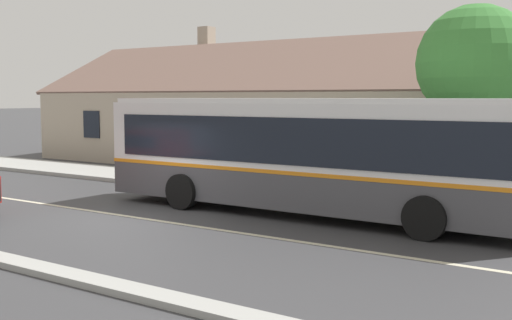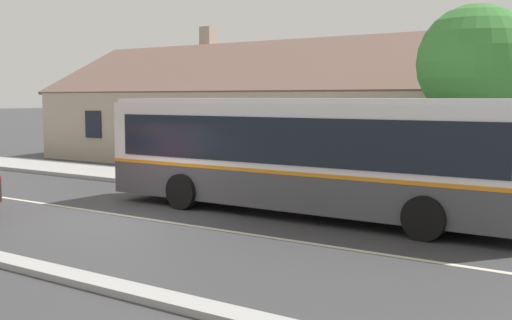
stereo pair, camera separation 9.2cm
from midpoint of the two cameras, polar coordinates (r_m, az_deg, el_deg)
name	(u,v)px [view 1 (the left image)]	position (r m, az deg, el deg)	size (l,w,h in m)	color
ground_plane	(134,217)	(17.15, -10.91, -5.02)	(300.00, 300.00, 0.00)	#38383A
sidewalk_far	(262,188)	(21.71, 0.45, -2.50)	(60.00, 3.00, 0.15)	#9E9E99
lane_divider_stripe	(134,217)	(17.15, -10.92, -5.01)	(60.00, 0.16, 0.01)	beige
community_building	(311,125)	(30.28, 4.81, 3.09)	(26.51, 10.77, 6.92)	tan
transit_bus	(307,152)	(17.05, 4.41, 0.67)	(12.07, 2.80, 3.10)	#47474C
bench_by_building	(153,166)	(24.31, -9.24, -0.51)	(1.84, 0.51, 0.94)	#4C4C4C
street_tree_primary	(477,67)	(19.69, 18.94, 7.81)	(3.38, 3.38, 5.80)	#4C3828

